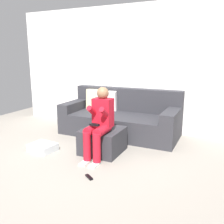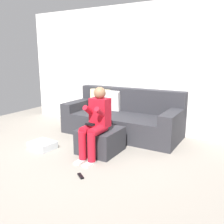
% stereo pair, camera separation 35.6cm
% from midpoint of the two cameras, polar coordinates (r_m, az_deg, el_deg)
% --- Properties ---
extents(ground_plane, '(6.79, 6.79, 0.00)m').
position_cam_midpoint_polar(ground_plane, '(3.52, -8.54, -12.69)').
color(ground_plane, gray).
extents(wall_back, '(5.22, 0.10, 2.51)m').
position_cam_midpoint_polar(wall_back, '(5.10, 6.81, 9.99)').
color(wall_back, white).
rests_on(wall_back, ground_plane).
extents(couch_sectional, '(2.26, 0.97, 0.88)m').
position_cam_midpoint_polar(couch_sectional, '(4.82, 4.63, -1.47)').
color(couch_sectional, '#2D2D33').
rests_on(couch_sectional, ground_plane).
extents(ottoman, '(0.61, 0.62, 0.39)m').
position_cam_midpoint_polar(ottoman, '(3.93, -0.14, -6.67)').
color(ottoman, '#2D2D33').
rests_on(ottoman, ground_plane).
extents(person_seated, '(0.29, 0.63, 1.07)m').
position_cam_midpoint_polar(person_seated, '(3.63, -1.06, -2.24)').
color(person_seated, red).
rests_on(person_seated, ground_plane).
extents(storage_bin, '(0.43, 0.36, 0.12)m').
position_cam_midpoint_polar(storage_bin, '(4.22, -13.65, -7.60)').
color(storage_bin, silver).
rests_on(storage_bin, ground_plane).
extents(remote_near_ottoman, '(0.15, 0.12, 0.02)m').
position_cam_midpoint_polar(remote_near_ottoman, '(3.24, -4.16, -14.79)').
color(remote_near_ottoman, black).
rests_on(remote_near_ottoman, ground_plane).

